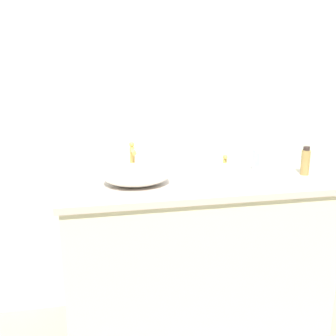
# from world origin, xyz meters

# --- Properties ---
(bathroom_wall_rear) EXTENTS (6.00, 0.06, 2.60)m
(bathroom_wall_rear) POSITION_xyz_m (0.00, 0.73, 1.30)
(bathroom_wall_rear) COLOR silver
(bathroom_wall_rear) RESTS_ON ground
(vanity_counter) EXTENTS (1.47, 0.59, 0.88)m
(vanity_counter) POSITION_xyz_m (-0.02, 0.39, 0.44)
(vanity_counter) COLOR beige
(vanity_counter) RESTS_ON ground
(wall_mirror_panel) EXTENTS (1.22, 0.01, 0.90)m
(wall_mirror_panel) POSITION_xyz_m (-0.02, 0.69, 1.33)
(wall_mirror_panel) COLOR #B2BCC6
(wall_mirror_panel) RESTS_ON vanity_counter
(sink_basin) EXTENTS (0.35, 0.28, 0.10)m
(sink_basin) POSITION_xyz_m (-0.35, 0.38, 0.93)
(sink_basin) COLOR white
(sink_basin) RESTS_ON vanity_counter
(faucet) EXTENTS (0.03, 0.13, 0.19)m
(faucet) POSITION_xyz_m (-0.35, 0.53, 0.99)
(faucet) COLOR #E0A84E
(faucet) RESTS_ON vanity_counter
(soap_dispenser) EXTENTS (0.05, 0.05, 0.14)m
(soap_dispenser) POSITION_xyz_m (0.12, 0.37, 0.93)
(soap_dispenser) COLOR #C5B0CB
(soap_dispenser) RESTS_ON vanity_counter
(lotion_bottle) EXTENTS (0.05, 0.05, 0.16)m
(lotion_bottle) POSITION_xyz_m (0.60, 0.38, 0.95)
(lotion_bottle) COLOR #A58347
(lotion_bottle) RESTS_ON vanity_counter
(tissue_box) EXTENTS (0.14, 0.14, 0.17)m
(tissue_box) POSITION_xyz_m (0.40, 0.45, 0.95)
(tissue_box) COLOR silver
(tissue_box) RESTS_ON vanity_counter
(candle_jar) EXTENTS (0.05, 0.05, 0.04)m
(candle_jar) POSITION_xyz_m (-0.60, 0.40, 0.89)
(candle_jar) COLOR silver
(candle_jar) RESTS_ON vanity_counter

